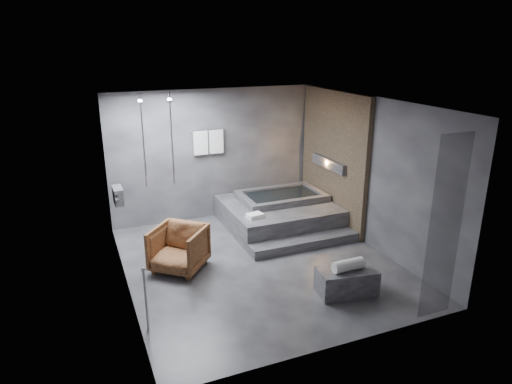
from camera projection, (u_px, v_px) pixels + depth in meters
name	position (u px, v px, depth m)	size (l,w,h in m)	color
room	(275.00, 163.00, 7.86)	(5.00, 5.04, 2.82)	#2A2A2C
tub_deck	(279.00, 214.00, 9.62)	(2.20, 2.00, 0.50)	#2F2F31
tub_step	(305.00, 243.00, 8.64)	(2.20, 0.36, 0.18)	#2F2F31
concrete_bench	(346.00, 281.00, 7.05)	(0.89, 0.49, 0.40)	#2E2E30
driftwood_chair	(179.00, 248.00, 7.73)	(0.82, 0.85, 0.77)	#422210
rolled_towel	(348.00, 265.00, 6.93)	(0.18, 0.18, 0.50)	white
deck_towel	(255.00, 216.00, 8.76)	(0.30, 0.22, 0.08)	white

